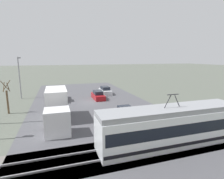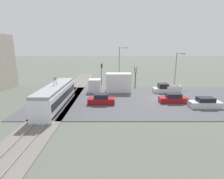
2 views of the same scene
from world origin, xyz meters
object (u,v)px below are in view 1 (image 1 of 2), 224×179
(street_tree, at_px, (7,99))
(sedan_car_0, at_px, (98,95))
(pickup_truck, at_px, (60,97))
(sedan_car_1, at_px, (126,115))
(light_rail_tram, at_px, (171,126))
(sedan_car_2, at_px, (105,91))
(street_lamp_near_crossing, at_px, (19,75))
(box_truck, at_px, (57,107))

(street_tree, bearing_deg, sedan_car_0, -161.79)
(pickup_truck, relative_size, sedan_car_1, 1.28)
(sedan_car_1, bearing_deg, light_rail_tram, 101.76)
(light_rail_tram, xyz_separation_m, sedan_car_0, (2.09, -18.39, -0.98))
(sedan_car_2, xyz_separation_m, street_lamp_near_crossing, (15.91, -1.20, 3.71))
(pickup_truck, bearing_deg, street_tree, 37.84)
(sedan_car_1, xyz_separation_m, street_tree, (14.17, -7.29, 1.33))
(box_truck, distance_m, sedan_car_1, 8.18)
(street_tree, bearing_deg, street_lamp_near_crossing, -90.08)
(light_rail_tram, distance_m, pickup_truck, 21.16)
(pickup_truck, relative_size, sedan_car_0, 1.19)
(light_rail_tram, xyz_separation_m, street_lamp_near_crossing, (15.55, -23.52, 2.75))
(box_truck, bearing_deg, sedan_car_1, 166.52)
(pickup_truck, bearing_deg, light_rail_tram, 114.49)
(sedan_car_0, height_order, sedan_car_2, sedan_car_2)
(sedan_car_0, relative_size, sedan_car_1, 1.07)
(light_rail_tram, height_order, sedan_car_0, light_rail_tram)
(pickup_truck, height_order, sedan_car_2, pickup_truck)
(light_rail_tram, relative_size, street_tree, 2.83)
(sedan_car_1, height_order, street_tree, street_tree)
(sedan_car_2, xyz_separation_m, street_tree, (15.92, 8.36, 1.35))
(box_truck, relative_size, pickup_truck, 1.57)
(sedan_car_0, distance_m, sedan_car_2, 4.64)
(sedan_car_1, relative_size, street_tree, 0.93)
(light_rail_tram, height_order, sedan_car_2, light_rail_tram)
(street_lamp_near_crossing, bearing_deg, pickup_truck, 147.75)
(box_truck, bearing_deg, light_rail_tram, 137.30)
(street_tree, distance_m, street_lamp_near_crossing, 9.85)
(sedan_car_2, height_order, street_lamp_near_crossing, street_lamp_near_crossing)
(light_rail_tram, distance_m, box_truck, 12.63)
(sedan_car_0, height_order, street_tree, street_tree)
(box_truck, xyz_separation_m, street_tree, (6.28, -5.39, 0.27))
(pickup_truck, height_order, sedan_car_1, pickup_truck)
(sedan_car_0, distance_m, street_lamp_near_crossing, 14.87)
(light_rail_tram, bearing_deg, sedan_car_1, -78.24)
(street_lamp_near_crossing, bearing_deg, sedan_car_2, 175.69)
(box_truck, height_order, street_lamp_near_crossing, street_lamp_near_crossing)
(box_truck, distance_m, sedan_car_2, 16.83)
(street_lamp_near_crossing, bearing_deg, sedan_car_0, 159.13)
(light_rail_tram, distance_m, street_lamp_near_crossing, 28.33)
(light_rail_tram, relative_size, street_lamp_near_crossing, 1.69)
(light_rail_tram, height_order, street_lamp_near_crossing, street_lamp_near_crossing)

